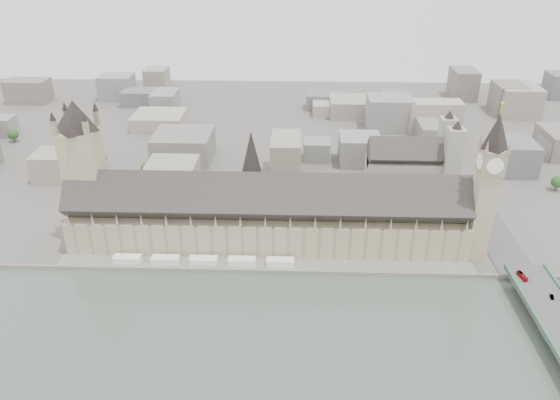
{
  "coord_description": "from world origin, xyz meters",
  "views": [
    {
      "loc": [
        20.12,
        -301.55,
        200.95
      ],
      "look_at": [
        8.46,
        30.43,
        29.67
      ],
      "focal_mm": 35.0,
      "sensor_mm": 36.0,
      "label": 1
    }
  ],
  "objects_px": {
    "car_silver": "(552,297)",
    "victoria_tower": "(84,166)",
    "palace_of_westminster": "(267,216)",
    "red_bus_north": "(522,276)",
    "elizabeth_tower": "(488,179)",
    "westminster_abbey": "(413,170)"
  },
  "relations": [
    {
      "from": "car_silver",
      "to": "victoria_tower",
      "type": "bearing_deg",
      "value": 177.75
    },
    {
      "from": "palace_of_westminster",
      "to": "red_bus_north",
      "type": "distance_m",
      "value": 163.01
    },
    {
      "from": "palace_of_westminster",
      "to": "red_bus_north",
      "type": "relative_size",
      "value": 28.12
    },
    {
      "from": "elizabeth_tower",
      "to": "victoria_tower",
      "type": "bearing_deg",
      "value": 176.04
    },
    {
      "from": "red_bus_north",
      "to": "car_silver",
      "type": "bearing_deg",
      "value": -73.14
    },
    {
      "from": "elizabeth_tower",
      "to": "victoria_tower",
      "type": "xyz_separation_m",
      "value": [
        -260.0,
        18.0,
        -2.88
      ]
    },
    {
      "from": "elizabeth_tower",
      "to": "red_bus_north",
      "type": "xyz_separation_m",
      "value": [
        17.38,
        -36.31,
        -46.52
      ]
    },
    {
      "from": "palace_of_westminster",
      "to": "westminster_abbey",
      "type": "distance_m",
      "value": 134.09
    },
    {
      "from": "westminster_abbey",
      "to": "car_silver",
      "type": "bearing_deg",
      "value": -69.11
    },
    {
      "from": "palace_of_westminster",
      "to": "elizabeth_tower",
      "type": "distance_m",
      "value": 142.94
    },
    {
      "from": "victoria_tower",
      "to": "westminster_abbey",
      "type": "relative_size",
      "value": 1.47
    },
    {
      "from": "victoria_tower",
      "to": "car_silver",
      "type": "distance_m",
      "value": 299.78
    },
    {
      "from": "elizabeth_tower",
      "to": "red_bus_north",
      "type": "relative_size",
      "value": 11.41
    },
    {
      "from": "elizabeth_tower",
      "to": "victoria_tower",
      "type": "relative_size",
      "value": 1.07
    },
    {
      "from": "elizabeth_tower",
      "to": "victoria_tower",
      "type": "distance_m",
      "value": 260.64
    },
    {
      "from": "palace_of_westminster",
      "to": "red_bus_north",
      "type": "xyz_separation_m",
      "value": [
        155.38,
        -48.01,
        -11.14
      ]
    },
    {
      "from": "victoria_tower",
      "to": "red_bus_north",
      "type": "distance_m",
      "value": 286.0
    },
    {
      "from": "victoria_tower",
      "to": "car_silver",
      "type": "bearing_deg",
      "value": -14.34
    },
    {
      "from": "palace_of_westminster",
      "to": "westminster_abbey",
      "type": "xyz_separation_m",
      "value": [
        110.92,
        75.3,
        2.38
      ]
    },
    {
      "from": "palace_of_westminster",
      "to": "elizabeth_tower",
      "type": "height_order",
      "value": "elizabeth_tower"
    },
    {
      "from": "victoria_tower",
      "to": "car_silver",
      "type": "relative_size",
      "value": 21.89
    },
    {
      "from": "red_bus_north",
      "to": "car_silver",
      "type": "distance_m",
      "value": 21.52
    }
  ]
}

